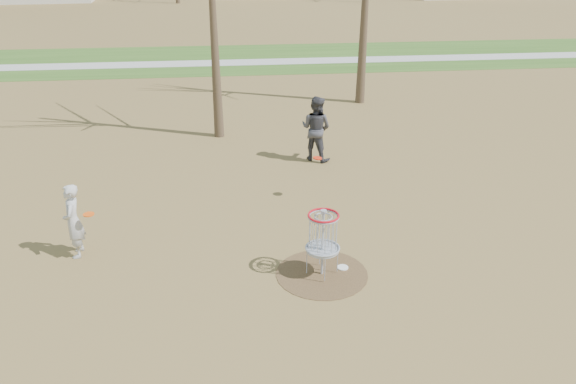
{
  "coord_description": "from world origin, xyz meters",
  "views": [
    {
      "loc": [
        -1.67,
        -9.15,
        6.04
      ],
      "look_at": [
        -0.5,
        1.5,
        1.1
      ],
      "focal_mm": 35.0,
      "sensor_mm": 36.0,
      "label": 1
    }
  ],
  "objects_px": {
    "player_throwing": "(316,128)",
    "disc_grounded": "(343,267)",
    "player_standing": "(73,221)",
    "disc_golf_basket": "(323,233)"
  },
  "relations": [
    {
      "from": "player_standing",
      "to": "disc_grounded",
      "type": "xyz_separation_m",
      "value": [
        5.32,
        -1.11,
        -0.76
      ]
    },
    {
      "from": "disc_golf_basket",
      "to": "player_standing",
      "type": "bearing_deg",
      "value": 165.47
    },
    {
      "from": "player_throwing",
      "to": "disc_grounded",
      "type": "relative_size",
      "value": 8.6
    },
    {
      "from": "disc_grounded",
      "to": "player_standing",
      "type": "bearing_deg",
      "value": 168.2
    },
    {
      "from": "player_throwing",
      "to": "disc_golf_basket",
      "type": "relative_size",
      "value": 1.4
    },
    {
      "from": "player_standing",
      "to": "disc_grounded",
      "type": "bearing_deg",
      "value": 73.98
    },
    {
      "from": "player_throwing",
      "to": "disc_grounded",
      "type": "xyz_separation_m",
      "value": [
        -0.37,
        -5.94,
        -0.93
      ]
    },
    {
      "from": "player_standing",
      "to": "player_throwing",
      "type": "relative_size",
      "value": 0.83
    },
    {
      "from": "player_standing",
      "to": "disc_golf_basket",
      "type": "distance_m",
      "value": 5.04
    },
    {
      "from": "player_standing",
      "to": "player_throwing",
      "type": "distance_m",
      "value": 7.46
    }
  ]
}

